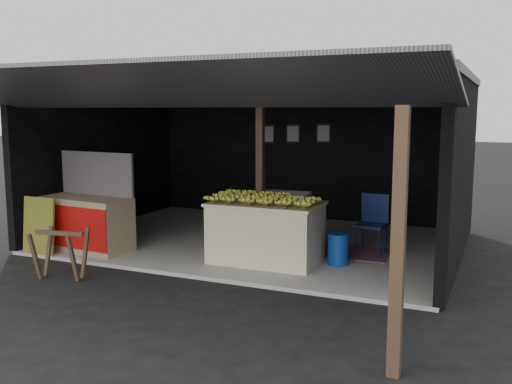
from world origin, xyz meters
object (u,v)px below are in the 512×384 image
at_px(neighbor_stall, 86,221).
at_px(plastic_chair, 373,218).
at_px(banana_table, 266,232).
at_px(sawhorse, 60,249).
at_px(white_crate, 283,220).
at_px(water_barrel, 338,250).

distance_m(neighbor_stall, plastic_chair, 4.90).
bearing_deg(banana_table, sawhorse, -143.03).
relative_size(white_crate, water_barrel, 2.09).
xyz_separation_m(white_crate, plastic_chair, (1.51, 0.30, 0.10)).
height_order(banana_table, water_barrel, banana_table).
distance_m(banana_table, water_barrel, 1.16).
bearing_deg(sawhorse, neighbor_stall, 104.67).
bearing_deg(water_barrel, white_crate, 150.23).
xyz_separation_m(white_crate, neighbor_stall, (-3.07, -1.45, 0.01)).
bearing_deg(banana_table, white_crate, 94.04).
relative_size(neighbor_stall, sawhorse, 2.19).
distance_m(white_crate, plastic_chair, 1.54).
xyz_separation_m(banana_table, plastic_chair, (1.42, 1.26, 0.11)).
height_order(white_crate, sawhorse, white_crate).
relative_size(banana_table, white_crate, 1.79).
bearing_deg(sawhorse, plastic_chair, 27.09).
height_order(banana_table, white_crate, white_crate).
xyz_separation_m(sawhorse, water_barrel, (3.54, 2.19, -0.16)).
relative_size(neighbor_stall, plastic_chair, 1.68).
distance_m(white_crate, sawhorse, 3.71).
bearing_deg(white_crate, neighbor_stall, -160.17).
height_order(sawhorse, water_barrel, sawhorse).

